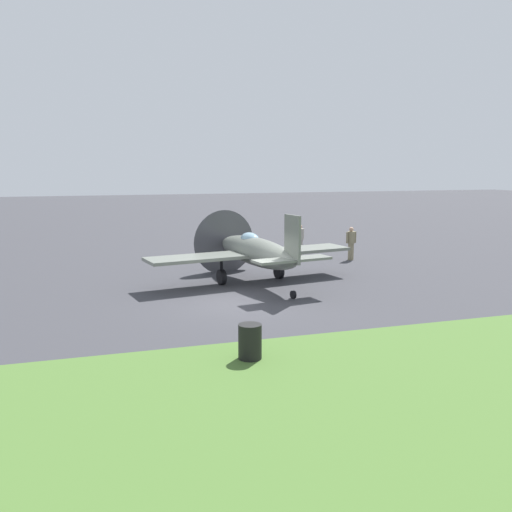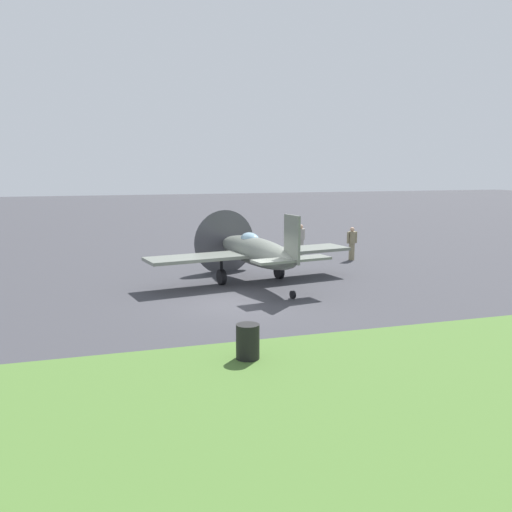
% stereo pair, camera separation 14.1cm
% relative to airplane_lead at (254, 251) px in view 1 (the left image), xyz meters
% --- Properties ---
extents(ground_plane, '(160.00, 160.00, 0.00)m').
position_rel_airplane_lead_xyz_m(ground_plane, '(-1.50, -3.12, -1.35)').
color(ground_plane, '#38383D').
extents(grass_verge, '(120.00, 11.00, 0.01)m').
position_rel_airplane_lead_xyz_m(grass_verge, '(-1.50, -12.95, -1.35)').
color(grass_verge, '#476B2D').
rests_on(grass_verge, ground).
extents(airplane_lead, '(9.15, 7.28, 3.24)m').
position_rel_airplane_lead_xyz_m(airplane_lead, '(0.00, 0.00, 0.00)').
color(airplane_lead, slate).
rests_on(airplane_lead, ground).
extents(ground_crew_chief, '(0.56, 0.38, 1.73)m').
position_rel_airplane_lead_xyz_m(ground_crew_chief, '(4.55, 6.09, -0.44)').
color(ground_crew_chief, '#9E998E').
rests_on(ground_crew_chief, ground).
extents(ground_crew_mechanic, '(0.62, 0.38, 1.73)m').
position_rel_airplane_lead_xyz_m(ground_crew_mechanic, '(6.59, 4.05, -0.44)').
color(ground_crew_mechanic, '#847A5B').
rests_on(ground_crew_mechanic, ground).
extents(fuel_drum, '(0.60, 0.60, 0.90)m').
position_rel_airplane_lead_xyz_m(fuel_drum, '(-2.94, -8.86, -0.90)').
color(fuel_drum, black).
rests_on(fuel_drum, ground).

